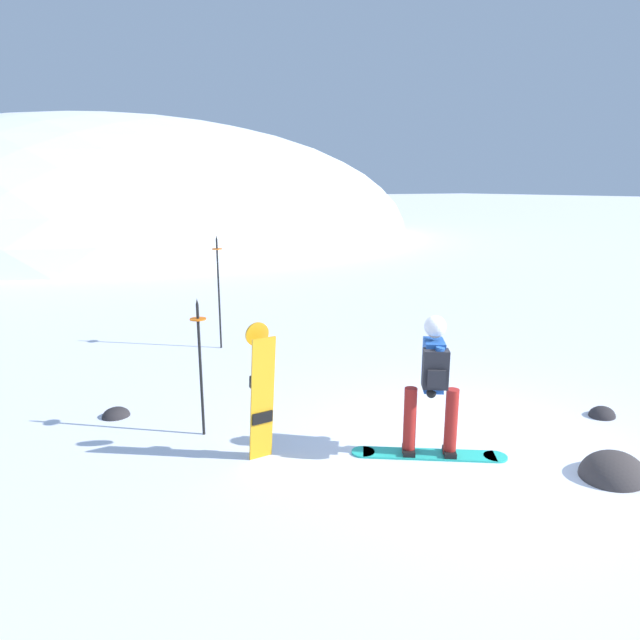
{
  "coord_description": "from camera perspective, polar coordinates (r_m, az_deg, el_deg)",
  "views": [
    {
      "loc": [
        -4.7,
        -4.45,
        3.14
      ],
      "look_at": [
        -0.19,
        3.08,
        1.0
      ],
      "focal_mm": 31.21,
      "sensor_mm": 36.0,
      "label": 1
    }
  ],
  "objects": [
    {
      "name": "ridge_peak_main",
      "position": [
        37.26,
        -19.54,
        8.09
      ],
      "size": [
        36.49,
        32.84,
        14.27
      ],
      "color": "white",
      "rests_on": "ground"
    },
    {
      "name": "spare_snowboard",
      "position": [
        6.42,
        -6.03,
        -7.39
      ],
      "size": [
        0.28,
        0.22,
        1.65
      ],
      "color": "orange",
      "rests_on": "ground"
    },
    {
      "name": "rock_dark",
      "position": [
        7.16,
        27.77,
        -13.99
      ],
      "size": [
        0.78,
        0.66,
        0.55
      ],
      "color": "#383333",
      "rests_on": "ground"
    },
    {
      "name": "piste_marker_far",
      "position": [
        7.12,
        -12.2,
        -3.86
      ],
      "size": [
        0.2,
        0.2,
        1.79
      ],
      "color": "black",
      "rests_on": "ground"
    },
    {
      "name": "rock_mid",
      "position": [
        8.35,
        -20.17,
        -9.27
      ],
      "size": [
        0.38,
        0.32,
        0.27
      ],
      "color": "#282628",
      "rests_on": "ground"
    },
    {
      "name": "snowboarder_main",
      "position": [
        6.55,
        11.47,
        -6.41
      ],
      "size": [
        1.55,
        1.18,
        1.71
      ],
      "color": "#23B7A3",
      "rests_on": "ground"
    },
    {
      "name": "ground_plane",
      "position": [
        7.19,
        14.4,
        -12.64
      ],
      "size": [
        300.0,
        300.0,
        0.0
      ],
      "primitive_type": "plane",
      "color": "white"
    },
    {
      "name": "rock_small",
      "position": [
        8.8,
        26.93,
        -8.77
      ],
      "size": [
        0.39,
        0.33,
        0.27
      ],
      "color": "#282628",
      "rests_on": "ground"
    },
    {
      "name": "piste_marker_near",
      "position": [
        10.9,
        -10.36,
        3.52
      ],
      "size": [
        0.2,
        0.2,
        2.21
      ],
      "color": "black",
      "rests_on": "ground"
    }
  ]
}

